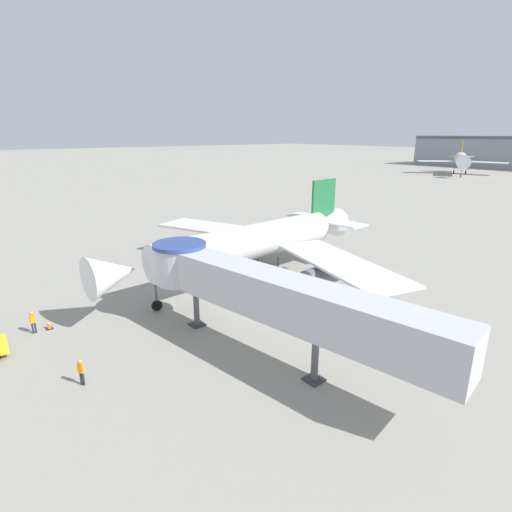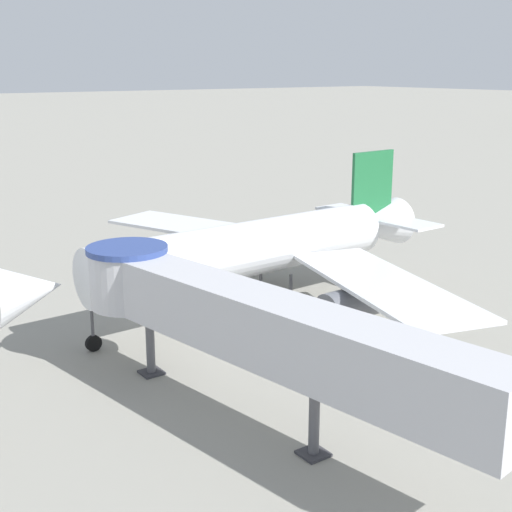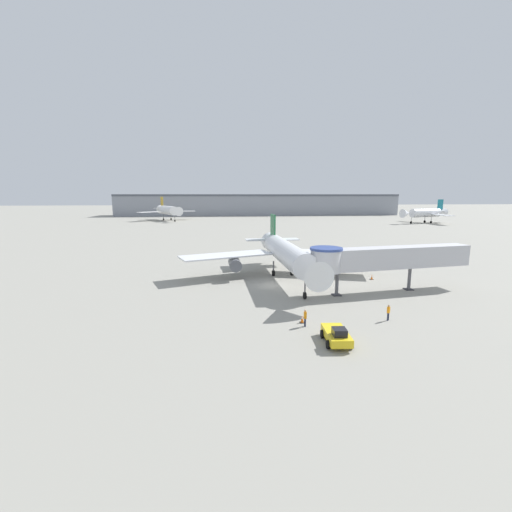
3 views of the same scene
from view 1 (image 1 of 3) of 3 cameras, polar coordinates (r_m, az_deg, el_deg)
ground_plane at (r=40.76m, az=-7.12°, el=-3.64°), size 800.00×800.00×0.00m
main_airplane at (r=39.68m, az=-0.23°, el=1.96°), size 33.28×29.83×9.39m
jet_bridge at (r=25.88m, az=0.22°, el=-4.85°), size 22.99×6.51×6.36m
traffic_cone_starboard_wing at (r=30.92m, az=12.49°, el=-10.22°), size 0.47×0.47×0.77m
traffic_cone_near_nose at (r=34.77m, az=-27.49°, el=-8.66°), size 0.47×0.47×0.78m
ground_crew_marshaller at (r=34.34m, az=-29.27°, el=-8.08°), size 0.23×0.35×1.75m
ground_crew_wing_walker at (r=26.53m, az=-23.72°, el=-14.73°), size 0.38×0.35×1.72m
background_jet_gold_tail at (r=165.10m, az=27.32°, el=12.10°), size 27.82×28.21×11.96m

